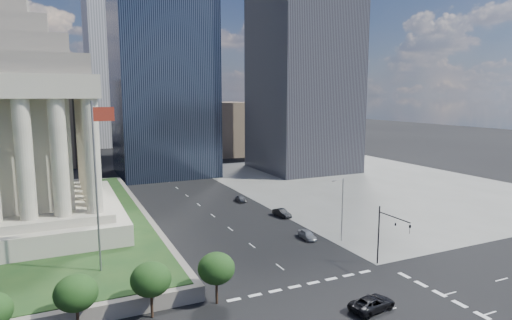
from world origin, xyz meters
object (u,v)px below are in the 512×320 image
flagpole (97,178)px  parked_sedan_near (307,235)px  street_lamp_north (341,206)px  parked_sedan_mid (282,213)px  traffic_signal_ne (388,230)px  pickup_truck (372,303)px  parked_sedan_far (241,199)px

flagpole → parked_sedan_near: bearing=7.5°
street_lamp_north → parked_sedan_mid: 16.75m
flagpole → parked_sedan_near: (31.02, 4.08, -12.40)m
street_lamp_north → parked_sedan_near: (-4.14, 3.08, -4.94)m
traffic_signal_ne → parked_sedan_mid: (-1.00, 27.20, -4.53)m
street_lamp_north → parked_sedan_mid: (-1.83, 15.89, -4.94)m
street_lamp_north → parked_sedan_mid: size_ratio=2.29×
pickup_truck → parked_sedan_near: bearing=-23.2°
pickup_truck → parked_sedan_mid: pickup_truck is taller
flagpole → parked_sedan_mid: 39.37m
street_lamp_north → flagpole: bearing=-178.4°
parked_sedan_mid → parked_sedan_far: 13.99m
traffic_signal_ne → parked_sedan_far: (-3.50, 40.96, -4.58)m
flagpole → parked_sedan_far: bearing=44.8°
parked_sedan_near → parked_sedan_far: parked_sedan_near is taller
parked_sedan_near → parked_sedan_far: 26.58m
traffic_signal_ne → parked_sedan_mid: traffic_signal_ne is taller
parked_sedan_mid → parked_sedan_near: bearing=-107.7°
flagpole → street_lamp_north: 35.95m
traffic_signal_ne → flagpole: bearing=163.3°
parked_sedan_mid → pickup_truck: bearing=-110.3°
traffic_signal_ne → street_lamp_north: bearing=85.8°
street_lamp_north → parked_sedan_far: (-4.33, 29.66, -5.00)m
parked_sedan_near → parked_sedan_mid: size_ratio=0.96×
flagpole → street_lamp_north: bearing=1.6°
street_lamp_north → parked_sedan_far: bearing=98.3°
traffic_signal_ne → parked_sedan_near: traffic_signal_ne is taller
flagpole → parked_sedan_mid: (33.33, 16.89, -12.39)m
street_lamp_north → parked_sedan_near: street_lamp_north is taller
parked_sedan_far → pickup_truck: bearing=-93.3°
traffic_signal_ne → parked_sedan_near: 15.44m
flagpole → street_lamp_north: size_ratio=2.00×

